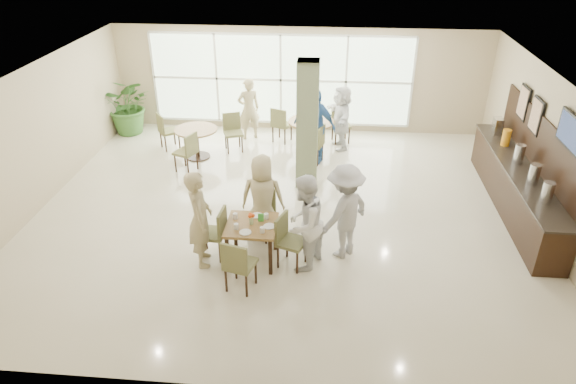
# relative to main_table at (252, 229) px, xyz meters

# --- Properties ---
(ground) EXTENTS (10.00, 10.00, 0.00)m
(ground) POSITION_rel_main_table_xyz_m (0.38, 1.74, -0.64)
(ground) COLOR beige
(ground) RESTS_ON ground
(room_shell) EXTENTS (10.00, 10.00, 10.00)m
(room_shell) POSITION_rel_main_table_xyz_m (0.38, 1.74, 1.06)
(room_shell) COLOR white
(room_shell) RESTS_ON ground
(window_bank) EXTENTS (7.00, 0.04, 7.00)m
(window_bank) POSITION_rel_main_table_xyz_m (-0.12, 6.20, 0.76)
(window_bank) COLOR silver
(window_bank) RESTS_ON ground
(column) EXTENTS (0.45, 0.45, 2.80)m
(column) POSITION_rel_main_table_xyz_m (0.78, 2.94, 0.76)
(column) COLOR #697451
(column) RESTS_ON ground
(main_table) EXTENTS (0.86, 0.86, 0.75)m
(main_table) POSITION_rel_main_table_xyz_m (0.00, 0.00, 0.00)
(main_table) COLOR brown
(main_table) RESTS_ON ground
(round_table_left) EXTENTS (1.04, 1.04, 0.75)m
(round_table_left) POSITION_rel_main_table_xyz_m (-2.00, 4.14, -0.08)
(round_table_left) COLOR brown
(round_table_left) RESTS_ON ground
(round_table_right) EXTENTS (1.17, 1.17, 0.75)m
(round_table_right) POSITION_rel_main_table_xyz_m (0.78, 4.93, -0.06)
(round_table_right) COLOR brown
(round_table_right) RESTS_ON ground
(chairs_main_table) EXTENTS (1.95, 2.06, 0.95)m
(chairs_main_table) POSITION_rel_main_table_xyz_m (-0.01, -0.00, -0.17)
(chairs_main_table) COLOR brown
(chairs_main_table) RESTS_ON ground
(chairs_table_left) EXTENTS (2.26, 1.84, 0.95)m
(chairs_table_left) POSITION_rel_main_table_xyz_m (-2.03, 4.20, -0.17)
(chairs_table_left) COLOR brown
(chairs_table_left) RESTS_ON ground
(chairs_table_right) EXTENTS (2.12, 1.87, 0.95)m
(chairs_table_right) POSITION_rel_main_table_xyz_m (0.80, 4.96, -0.17)
(chairs_table_right) COLOR brown
(chairs_table_right) RESTS_ON ground
(tabletop_clutter) EXTENTS (0.76, 0.75, 0.21)m
(tabletop_clutter) POSITION_rel_main_table_xyz_m (0.03, -0.01, 0.17)
(tabletop_clutter) COLOR white
(tabletop_clutter) RESTS_ON main_table
(buffet_counter) EXTENTS (0.64, 4.70, 1.95)m
(buffet_counter) POSITION_rel_main_table_xyz_m (5.07, 2.25, -0.09)
(buffet_counter) COLOR black
(buffet_counter) RESTS_ON ground
(wall_tv) EXTENTS (0.06, 1.00, 0.58)m
(wall_tv) POSITION_rel_main_table_xyz_m (5.31, 1.14, 1.51)
(wall_tv) COLOR black
(wall_tv) RESTS_ON ground
(framed_art_a) EXTENTS (0.05, 0.55, 0.70)m
(framed_art_a) POSITION_rel_main_table_xyz_m (5.32, 2.74, 1.21)
(framed_art_a) COLOR black
(framed_art_a) RESTS_ON ground
(framed_art_b) EXTENTS (0.05, 0.55, 0.70)m
(framed_art_b) POSITION_rel_main_table_xyz_m (5.32, 3.54, 1.21)
(framed_art_b) COLOR black
(framed_art_b) RESTS_ON ground
(potted_plant) EXTENTS (1.46, 1.46, 1.59)m
(potted_plant) POSITION_rel_main_table_xyz_m (-4.19, 5.56, 0.15)
(potted_plant) COLOR #386B2B
(potted_plant) RESTS_ON ground
(teen_left) EXTENTS (0.58, 0.73, 1.76)m
(teen_left) POSITION_rel_main_table_xyz_m (-0.85, -0.12, 0.24)
(teen_left) COLOR tan
(teen_left) RESTS_ON ground
(teen_far) EXTENTS (0.81, 0.45, 1.65)m
(teen_far) POSITION_rel_main_table_xyz_m (0.09, 0.80, 0.18)
(teen_far) COLOR tan
(teen_far) RESTS_ON ground
(teen_right) EXTENTS (0.94, 1.03, 1.73)m
(teen_right) POSITION_rel_main_table_xyz_m (0.90, -0.07, 0.22)
(teen_right) COLOR white
(teen_right) RESTS_ON ground
(teen_standing) EXTENTS (1.24, 1.28, 1.75)m
(teen_standing) POSITION_rel_main_table_xyz_m (1.57, 0.33, 0.23)
(teen_standing) COLOR #A5A5A8
(teen_standing) RESTS_ON ground
(adult_a) EXTENTS (1.22, 0.97, 1.83)m
(adult_a) POSITION_rel_main_table_xyz_m (0.88, 4.19, 0.27)
(adult_a) COLOR #3869AA
(adult_a) RESTS_ON ground
(adult_b) EXTENTS (0.96, 1.63, 1.64)m
(adult_b) POSITION_rel_main_table_xyz_m (1.53, 5.05, 0.18)
(adult_b) COLOR white
(adult_b) RESTS_ON ground
(adult_standing) EXTENTS (0.71, 0.61, 1.65)m
(adult_standing) POSITION_rel_main_table_xyz_m (-0.90, 5.47, 0.18)
(adult_standing) COLOR tan
(adult_standing) RESTS_ON ground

